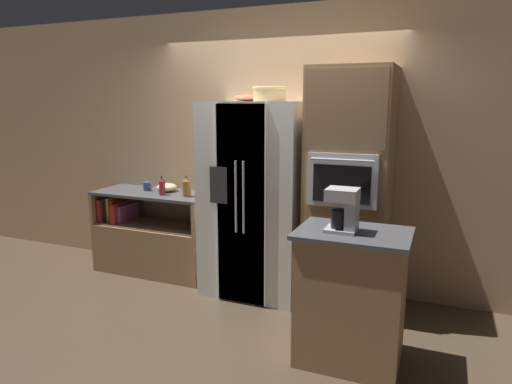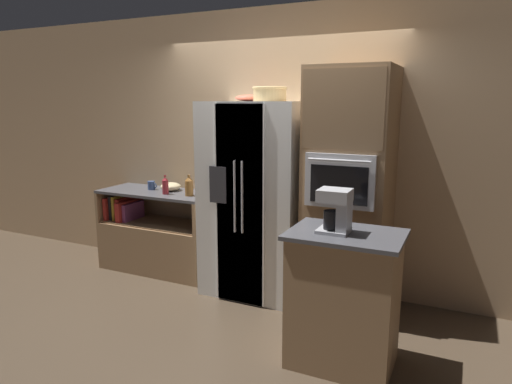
# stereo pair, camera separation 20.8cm
# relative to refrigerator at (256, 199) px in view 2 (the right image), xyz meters

# --- Properties ---
(ground_plane) EXTENTS (20.00, 20.00, 0.00)m
(ground_plane) POSITION_rel_refrigerator_xyz_m (0.08, -0.02, -0.94)
(ground_plane) COLOR #4C3D2D
(wall_back) EXTENTS (12.00, 0.06, 2.80)m
(wall_back) POSITION_rel_refrigerator_xyz_m (0.08, 0.39, 0.46)
(wall_back) COLOR tan
(wall_back) RESTS_ON ground_plane
(counter_left) EXTENTS (1.33, 0.56, 0.91)m
(counter_left) POSITION_rel_refrigerator_xyz_m (-1.26, 0.08, -0.61)
(counter_left) COLOR #93704C
(counter_left) RESTS_ON ground_plane
(refrigerator) EXTENTS (0.97, 0.74, 1.89)m
(refrigerator) POSITION_rel_refrigerator_xyz_m (0.00, 0.00, 0.00)
(refrigerator) COLOR white
(refrigerator) RESTS_ON ground_plane
(wall_oven) EXTENTS (0.71, 0.74, 2.18)m
(wall_oven) POSITION_rel_refrigerator_xyz_m (0.91, 0.02, 0.15)
(wall_oven) COLOR #93704C
(wall_oven) RESTS_ON ground_plane
(island_counter) EXTENTS (0.79, 0.58, 0.99)m
(island_counter) POSITION_rel_refrigerator_xyz_m (1.12, -0.91, -0.45)
(island_counter) COLOR #93704C
(island_counter) RESTS_ON ground_plane
(wicker_basket) EXTENTS (0.32, 0.32, 0.13)m
(wicker_basket) POSITION_rel_refrigerator_xyz_m (0.15, -0.03, 1.01)
(wicker_basket) COLOR tan
(wicker_basket) RESTS_ON refrigerator
(fruit_bowl) EXTENTS (0.26, 0.26, 0.06)m
(fruit_bowl) POSITION_rel_refrigerator_xyz_m (-0.11, 0.08, 0.97)
(fruit_bowl) COLOR #DB664C
(fruit_bowl) RESTS_ON refrigerator
(bottle_tall) EXTENTS (0.07, 0.07, 0.21)m
(bottle_tall) POSITION_rel_refrigerator_xyz_m (-1.07, -0.02, 0.06)
(bottle_tall) COLOR maroon
(bottle_tall) RESTS_ON counter_left
(bottle_short) EXTENTS (0.09, 0.09, 0.22)m
(bottle_short) POSITION_rel_refrigerator_xyz_m (-0.79, 0.02, 0.07)
(bottle_short) COLOR brown
(bottle_short) RESTS_ON counter_left
(mug) EXTENTS (0.12, 0.08, 0.09)m
(mug) POSITION_rel_refrigerator_xyz_m (-1.36, 0.12, 0.01)
(mug) COLOR #384C7A
(mug) RESTS_ON counter_left
(mixing_bowl) EXTENTS (0.23, 0.23, 0.09)m
(mixing_bowl) POSITION_rel_refrigerator_xyz_m (-1.13, 0.17, 0.01)
(mixing_bowl) COLOR beige
(mixing_bowl) RESTS_ON counter_left
(coffee_maker) EXTENTS (0.22, 0.19, 0.31)m
(coffee_maker) POSITION_rel_refrigerator_xyz_m (1.07, -0.95, 0.21)
(coffee_maker) COLOR #B2B2B7
(coffee_maker) RESTS_ON island_counter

